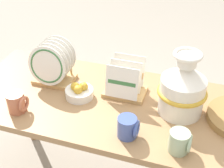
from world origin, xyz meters
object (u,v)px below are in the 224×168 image
(dish_rack_round_plates, at_px, (52,66))
(fruit_bowl, at_px, (79,92))
(dish_rack_square_plates, at_px, (125,85))
(mug_terracotta_glaze, at_px, (17,103))
(mug_cobalt_glaze, at_px, (128,127))
(ceramic_vase, at_px, (183,88))
(mug_sage_glaze, at_px, (180,142))

(dish_rack_round_plates, height_order, fruit_bowl, dish_rack_round_plates)
(dish_rack_square_plates, relative_size, mug_terracotta_glaze, 2.16)
(mug_cobalt_glaze, bearing_deg, dish_rack_square_plates, 108.34)
(ceramic_vase, distance_m, dish_rack_square_plates, 0.32)
(dish_rack_square_plates, height_order, mug_cobalt_glaze, dish_rack_square_plates)
(fruit_bowl, bearing_deg, dish_rack_square_plates, 25.48)
(ceramic_vase, xyz_separation_m, fruit_bowl, (-0.52, -0.04, -0.11))
(mug_cobalt_glaze, distance_m, mug_terracotta_glaze, 0.57)
(ceramic_vase, bearing_deg, mug_terracotta_glaze, -162.03)
(mug_terracotta_glaze, bearing_deg, dish_rack_round_plates, 80.11)
(dish_rack_round_plates, xyz_separation_m, mug_terracotta_glaze, (-0.05, -0.29, -0.05))
(ceramic_vase, distance_m, mug_cobalt_glaze, 0.33)
(ceramic_vase, xyz_separation_m, mug_cobalt_glaze, (-0.20, -0.25, -0.09))
(mug_terracotta_glaze, bearing_deg, fruit_bowl, 39.72)
(mug_cobalt_glaze, bearing_deg, mug_sage_glaze, -4.39)
(dish_rack_square_plates, xyz_separation_m, mug_sage_glaze, (0.33, -0.33, -0.01))
(dish_rack_round_plates, xyz_separation_m, dish_rack_square_plates, (0.41, 0.02, -0.05))
(mug_terracotta_glaze, bearing_deg, dish_rack_square_plates, 33.52)
(ceramic_vase, distance_m, mug_sage_glaze, 0.28)
(mug_sage_glaze, bearing_deg, mug_cobalt_glaze, 175.61)
(dish_rack_round_plates, height_order, mug_terracotta_glaze, dish_rack_round_plates)
(fruit_bowl, bearing_deg, mug_sage_glaze, -21.82)
(mug_terracotta_glaze, bearing_deg, mug_sage_glaze, -1.41)
(dish_rack_round_plates, distance_m, mug_sage_glaze, 0.81)
(ceramic_vase, relative_size, fruit_bowl, 2.23)
(dish_rack_square_plates, bearing_deg, mug_sage_glaze, -44.39)
(mug_terracotta_glaze, distance_m, mug_sage_glaze, 0.80)
(dish_rack_round_plates, distance_m, dish_rack_square_plates, 0.42)
(mug_sage_glaze, bearing_deg, dish_rack_round_plates, 157.44)
(dish_rack_square_plates, bearing_deg, mug_cobalt_glaze, -71.66)
(dish_rack_round_plates, relative_size, mug_cobalt_glaze, 2.40)
(dish_rack_square_plates, xyz_separation_m, fruit_bowl, (-0.22, -0.10, -0.02))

